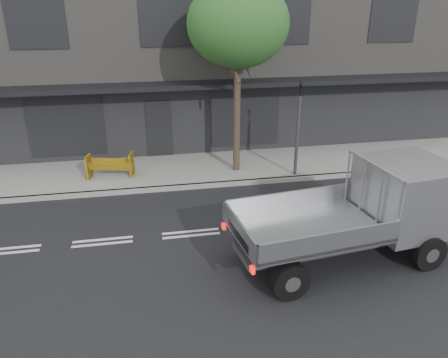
% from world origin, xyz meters
% --- Properties ---
extents(ground, '(80.00, 80.00, 0.00)m').
position_xyz_m(ground, '(0.00, 0.00, 0.00)').
color(ground, black).
rests_on(ground, ground).
extents(sidewalk, '(32.00, 3.20, 0.15)m').
position_xyz_m(sidewalk, '(0.00, 4.70, 0.07)').
color(sidewalk, gray).
rests_on(sidewalk, ground).
extents(kerb, '(32.00, 0.20, 0.15)m').
position_xyz_m(kerb, '(0.00, 3.10, 0.07)').
color(kerb, gray).
rests_on(kerb, ground).
extents(building_main, '(26.00, 10.00, 8.00)m').
position_xyz_m(building_main, '(0.00, 11.30, 4.00)').
color(building_main, slate).
rests_on(building_main, ground).
extents(street_tree, '(3.40, 3.40, 6.74)m').
position_xyz_m(street_tree, '(2.20, 4.20, 5.28)').
color(street_tree, '#382B21').
rests_on(street_tree, ground).
extents(traffic_light_pole, '(0.12, 0.12, 3.50)m').
position_xyz_m(traffic_light_pole, '(4.20, 3.35, 1.65)').
color(traffic_light_pole, '#2D2D30').
rests_on(traffic_light_pole, ground).
extents(flatbed_ute, '(5.67, 2.85, 2.52)m').
position_xyz_m(flatbed_ute, '(4.76, -1.81, 1.44)').
color(flatbed_ute, black).
rests_on(flatbed_ute, ground).
extents(construction_barrier, '(1.69, 0.96, 0.89)m').
position_xyz_m(construction_barrier, '(-2.36, 4.10, 0.60)').
color(construction_barrier, yellow).
rests_on(construction_barrier, sidewalk).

